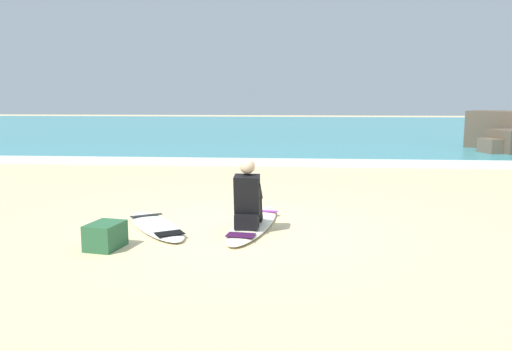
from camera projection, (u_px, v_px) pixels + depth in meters
The scene contains 8 objects.
ground_plane at pixel (243, 231), 7.30m from camera, with size 80.00×80.00×0.00m, color beige.
sea at pixel (284, 129), 27.70m from camera, with size 80.00×28.00×0.10m, color teal.
breaking_foam at pixel (270, 162), 14.20m from camera, with size 80.00×0.90×0.11m, color white.
surfboard_main at pixel (253, 224), 7.56m from camera, with size 0.83×2.46×0.08m.
surfer_seated at pixel (248, 200), 7.22m from camera, with size 0.38×0.71×0.95m.
surfboard_spare_near at pixel (157, 226), 7.44m from camera, with size 1.44×1.90×0.08m.
rock_outcrop_distant at pixel (500, 135), 17.13m from camera, with size 2.04×3.30×1.32m.
beach_bag at pixel (105, 236), 6.45m from camera, with size 0.36×0.48×0.32m, color #285B38.
Camera 1 is at (0.75, -7.06, 1.88)m, focal length 36.88 mm.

